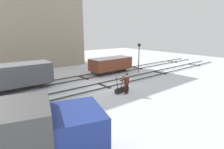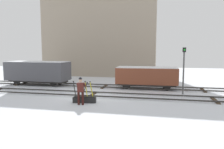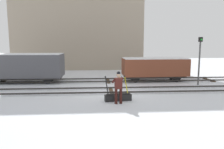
{
  "view_description": "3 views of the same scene",
  "coord_description": "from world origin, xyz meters",
  "px_view_note": "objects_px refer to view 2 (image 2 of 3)",
  "views": [
    {
      "loc": [
        -9.47,
        -12.93,
        5.05
      ],
      "look_at": [
        1.31,
        0.42,
        0.87
      ],
      "focal_mm": 27.98,
      "sensor_mm": 36.0,
      "label": 1
    },
    {
      "loc": [
        4.9,
        -15.45,
        3.38
      ],
      "look_at": [
        1.06,
        2.5,
        1.38
      ],
      "focal_mm": 34.29,
      "sensor_mm": 36.0,
      "label": 2
    },
    {
      "loc": [
        -0.97,
        -14.36,
        3.29
      ],
      "look_at": [
        0.13,
        1.22,
        0.99
      ],
      "focal_mm": 35.32,
      "sensor_mm": 36.0,
      "label": 3
    }
  ],
  "objects_px": {
    "signal_post": "(184,66)",
    "rail_worker": "(81,89)",
    "freight_car_mid_siding": "(147,76)",
    "switch_lever_frame": "(84,99)",
    "freight_car_back_track": "(38,71)"
  },
  "relations": [
    {
      "from": "switch_lever_frame",
      "to": "signal_post",
      "type": "bearing_deg",
      "value": 23.96
    },
    {
      "from": "rail_worker",
      "to": "freight_car_back_track",
      "type": "xyz_separation_m",
      "value": [
        -7.06,
        6.79,
        0.37
      ]
    },
    {
      "from": "switch_lever_frame",
      "to": "rail_worker",
      "type": "xyz_separation_m",
      "value": [
        -0.04,
        -0.58,
        0.75
      ]
    },
    {
      "from": "freight_car_mid_siding",
      "to": "signal_post",
      "type": "bearing_deg",
      "value": -34.98
    },
    {
      "from": "rail_worker",
      "to": "freight_car_back_track",
      "type": "height_order",
      "value": "freight_car_back_track"
    },
    {
      "from": "rail_worker",
      "to": "freight_car_back_track",
      "type": "relative_size",
      "value": 0.28
    },
    {
      "from": "freight_car_back_track",
      "to": "freight_car_mid_siding",
      "type": "bearing_deg",
      "value": 1.12
    },
    {
      "from": "rail_worker",
      "to": "freight_car_mid_siding",
      "type": "distance_m",
      "value": 7.77
    },
    {
      "from": "freight_car_back_track",
      "to": "rail_worker",
      "type": "bearing_deg",
      "value": -42.78
    },
    {
      "from": "signal_post",
      "to": "freight_car_mid_siding",
      "type": "height_order",
      "value": "signal_post"
    },
    {
      "from": "rail_worker",
      "to": "freight_car_mid_siding",
      "type": "height_order",
      "value": "freight_car_mid_siding"
    },
    {
      "from": "signal_post",
      "to": "freight_car_mid_siding",
      "type": "bearing_deg",
      "value": 145.9
    },
    {
      "from": "freight_car_mid_siding",
      "to": "freight_car_back_track",
      "type": "distance_m",
      "value": 10.83
    },
    {
      "from": "switch_lever_frame",
      "to": "freight_car_mid_siding",
      "type": "height_order",
      "value": "freight_car_mid_siding"
    },
    {
      "from": "signal_post",
      "to": "rail_worker",
      "type": "bearing_deg",
      "value": -144.38
    }
  ]
}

